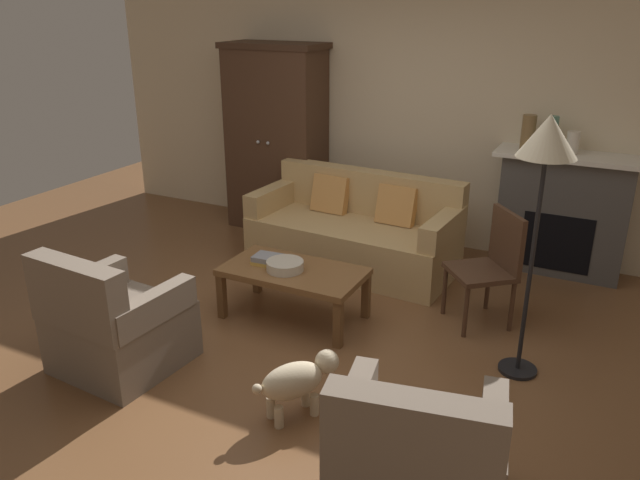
{
  "coord_description": "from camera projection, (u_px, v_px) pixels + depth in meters",
  "views": [
    {
      "loc": [
        2.01,
        -3.48,
        2.39
      ],
      "look_at": [
        -0.13,
        0.75,
        0.55
      ],
      "focal_mm": 35.04,
      "sensor_mm": 36.0,
      "label": 1
    }
  ],
  "objects": [
    {
      "name": "floor_lamp",
      "position": [
        546.0,
        153.0,
        3.74
      ],
      "size": [
        0.36,
        0.36,
        1.76
      ],
      "color": "black",
      "rests_on": "ground"
    },
    {
      "name": "ground_plane",
      "position": [
        290.0,
        345.0,
        4.6
      ],
      "size": [
        9.6,
        9.6,
        0.0
      ],
      "primitive_type": "plane",
      "color": "brown"
    },
    {
      "name": "side_chair_wooden",
      "position": [
        492.0,
        261.0,
        4.77
      ],
      "size": [
        0.62,
        0.62,
        0.9
      ],
      "color": "#472D1E",
      "rests_on": "ground"
    },
    {
      "name": "mantel_vase_bronze",
      "position": [
        528.0,
        132.0,
        5.55
      ],
      "size": [
        0.12,
        0.12,
        0.31
      ],
      "primitive_type": "cylinder",
      "color": "olive",
      "rests_on": "fireplace"
    },
    {
      "name": "fruit_bowl",
      "position": [
        285.0,
        266.0,
        4.83
      ],
      "size": [
        0.29,
        0.29,
        0.08
      ],
      "primitive_type": "cylinder",
      "color": "beige",
      "rests_on": "coffee_table"
    },
    {
      "name": "armchair_near_right",
      "position": [
        416.0,
        467.0,
        2.96
      ],
      "size": [
        0.9,
        0.9,
        0.88
      ],
      "color": "#756656",
      "rests_on": "ground"
    },
    {
      "name": "mantel_vase_jade",
      "position": [
        552.0,
        134.0,
        5.46
      ],
      "size": [
        0.09,
        0.09,
        0.31
      ],
      "primitive_type": "cylinder",
      "color": "slate",
      "rests_on": "fireplace"
    },
    {
      "name": "mantel_vase_cream",
      "position": [
        573.0,
        143.0,
        5.41
      ],
      "size": [
        0.11,
        0.11,
        0.2
      ],
      "primitive_type": "cylinder",
      "color": "beige",
      "rests_on": "fireplace"
    },
    {
      "name": "coffee_table",
      "position": [
        294.0,
        275.0,
        4.88
      ],
      "size": [
        1.1,
        0.6,
        0.42
      ],
      "color": "brown",
      "rests_on": "ground"
    },
    {
      "name": "book_stack",
      "position": [
        269.0,
        260.0,
        4.94
      ],
      "size": [
        0.25,
        0.19,
        0.07
      ],
      "color": "gold",
      "rests_on": "coffee_table"
    },
    {
      "name": "fireplace",
      "position": [
        562.0,
        213.0,
        5.66
      ],
      "size": [
        1.26,
        0.48,
        1.12
      ],
      "color": "#4C4947",
      "rests_on": "ground"
    },
    {
      "name": "dog",
      "position": [
        297.0,
        380.0,
        3.75
      ],
      "size": [
        0.4,
        0.5,
        0.39
      ],
      "color": "beige",
      "rests_on": "ground"
    },
    {
      "name": "armchair_near_left",
      "position": [
        115.0,
        326.0,
        4.22
      ],
      "size": [
        0.83,
        0.82,
        0.88
      ],
      "color": "#756656",
      "rests_on": "ground"
    },
    {
      "name": "armoire",
      "position": [
        276.0,
        138.0,
        6.68
      ],
      "size": [
        1.06,
        0.57,
        1.97
      ],
      "color": "#472D1E",
      "rests_on": "ground"
    },
    {
      "name": "couch",
      "position": [
        355.0,
        233.0,
        5.89
      ],
      "size": [
        1.97,
        0.96,
        0.86
      ],
      "color": "tan",
      "rests_on": "ground"
    },
    {
      "name": "back_wall",
      "position": [
        413.0,
        104.0,
        6.22
      ],
      "size": [
        7.2,
        0.1,
        2.8
      ],
      "primitive_type": "cube",
      "color": "beige",
      "rests_on": "ground"
    }
  ]
}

